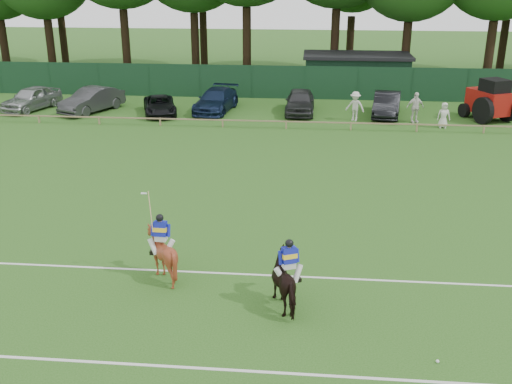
# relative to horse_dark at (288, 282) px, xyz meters

# --- Properties ---
(ground) EXTENTS (160.00, 160.00, 0.00)m
(ground) POSITION_rel_horse_dark_xyz_m (-2.00, 2.82, -0.81)
(ground) COLOR #1E4C14
(ground) RESTS_ON ground
(horse_dark) EXTENTS (1.57, 2.12, 1.63)m
(horse_dark) POSITION_rel_horse_dark_xyz_m (0.00, 0.00, 0.00)
(horse_dark) COLOR black
(horse_dark) RESTS_ON ground
(horse_chestnut) EXTENTS (1.41, 1.57, 1.67)m
(horse_chestnut) POSITION_rel_horse_dark_xyz_m (-4.14, 1.39, 0.02)
(horse_chestnut) COLOR maroon
(horse_chestnut) RESTS_ON ground
(sedan_silver) EXTENTS (3.28, 5.14, 1.63)m
(sedan_silver) POSITION_rel_horse_dark_xyz_m (-19.08, 24.43, 0.00)
(sedan_silver) COLOR #9A9B9F
(sedan_silver) RESTS_ON ground
(sedan_grey) EXTENTS (3.66, 5.28, 1.65)m
(sedan_grey) POSITION_rel_horse_dark_xyz_m (-14.63, 24.20, 0.01)
(sedan_grey) COLOR #313234
(sedan_grey) RESTS_ON ground
(suv_black) EXTENTS (3.28, 4.86, 1.24)m
(suv_black) POSITION_rel_horse_dark_xyz_m (-9.76, 23.83, -0.20)
(suv_black) COLOR black
(suv_black) RESTS_ON ground
(sedan_navy) EXTENTS (2.91, 5.58, 1.55)m
(sedan_navy) POSITION_rel_horse_dark_xyz_m (-6.08, 25.09, -0.04)
(sedan_navy) COLOR #13203D
(sedan_navy) RESTS_ON ground
(hatch_grey) EXTENTS (1.99, 4.82, 1.63)m
(hatch_grey) POSITION_rel_horse_dark_xyz_m (-0.26, 25.07, 0.00)
(hatch_grey) COLOR #2F2F31
(hatch_grey) RESTS_ON ground
(estate_black) EXTENTS (2.42, 5.06, 1.60)m
(estate_black) POSITION_rel_horse_dark_xyz_m (5.58, 24.76, -0.01)
(estate_black) COLOR black
(estate_black) RESTS_ON ground
(spectator_left) EXTENTS (1.41, 1.11, 1.91)m
(spectator_left) POSITION_rel_horse_dark_xyz_m (3.37, 23.31, 0.14)
(spectator_left) COLOR beige
(spectator_left) RESTS_ON ground
(spectator_mid) EXTENTS (1.24, 0.76, 1.97)m
(spectator_mid) POSITION_rel_horse_dark_xyz_m (7.19, 23.17, 0.17)
(spectator_mid) COLOR silver
(spectator_mid) RESTS_ON ground
(spectator_right) EXTENTS (0.79, 0.51, 1.60)m
(spectator_right) POSITION_rel_horse_dark_xyz_m (8.78, 21.94, -0.01)
(spectator_right) COLOR silver
(spectator_right) RESTS_ON ground
(rider_dark) EXTENTS (0.90, 0.57, 1.41)m
(rider_dark) POSITION_rel_horse_dark_xyz_m (0.01, -0.01, 0.73)
(rider_dark) COLOR silver
(rider_dark) RESTS_ON ground
(rider_chestnut) EXTENTS (0.94, 0.59, 2.05)m
(rider_chestnut) POSITION_rel_horse_dark_xyz_m (-4.14, 1.38, 0.78)
(rider_chestnut) COLOR silver
(rider_chestnut) RESTS_ON ground
(polo_ball) EXTENTS (0.09, 0.09, 0.09)m
(polo_ball) POSITION_rel_horse_dark_xyz_m (3.94, -2.39, -0.77)
(polo_ball) COLOR silver
(polo_ball) RESTS_ON ground
(pitch_lines) EXTENTS (60.00, 5.10, 0.01)m
(pitch_lines) POSITION_rel_horse_dark_xyz_m (-2.00, -0.68, -0.81)
(pitch_lines) COLOR silver
(pitch_lines) RESTS_ON ground
(pitch_rail) EXTENTS (62.10, 0.10, 0.50)m
(pitch_rail) POSITION_rel_horse_dark_xyz_m (-2.00, 20.82, -0.37)
(pitch_rail) COLOR #997F5B
(pitch_rail) RESTS_ON ground
(perimeter_fence) EXTENTS (92.08, 0.08, 2.50)m
(perimeter_fence) POSITION_rel_horse_dark_xyz_m (-2.00, 29.82, 0.44)
(perimeter_fence) COLOR #14351E
(perimeter_fence) RESTS_ON ground
(utility_shed) EXTENTS (8.40, 4.40, 3.04)m
(utility_shed) POSITION_rel_horse_dark_xyz_m (4.00, 32.82, 0.72)
(utility_shed) COLOR #14331E
(utility_shed) RESTS_ON ground
(tree_row) EXTENTS (96.00, 12.00, 21.00)m
(tree_row) POSITION_rel_horse_dark_xyz_m (-0.00, 37.82, -0.81)
(tree_row) COLOR #26561C
(tree_row) RESTS_ON ground
(tractor) EXTENTS (3.35, 3.89, 2.76)m
(tractor) POSITION_rel_horse_dark_xyz_m (12.09, 24.16, 0.49)
(tractor) COLOR #9A130E
(tractor) RESTS_ON ground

